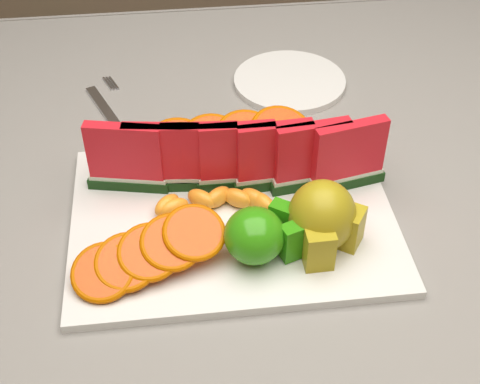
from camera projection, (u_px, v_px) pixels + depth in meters
name	position (u px, v px, depth m)	size (l,w,h in m)	color
table	(237.00, 237.00, 0.96)	(1.40, 0.90, 0.75)	#4D2819
tablecloth	(236.00, 205.00, 0.92)	(1.53, 1.03, 0.20)	gray
platter	(233.00, 218.00, 0.84)	(0.40, 0.30, 0.01)	silver
apple_cluster	(260.00, 235.00, 0.76)	(0.10, 0.08, 0.07)	#188208
pear_cluster	(324.00, 219.00, 0.77)	(0.11, 0.10, 0.09)	#B87E23
side_plate	(290.00, 81.00, 1.08)	(0.19, 0.19, 0.01)	silver
fork	(109.00, 112.00, 1.02)	(0.08, 0.19, 0.00)	silver
watermelon_row	(237.00, 158.00, 0.84)	(0.39, 0.07, 0.10)	#0B3E0F
orange_fan_front	(149.00, 252.00, 0.75)	(0.19, 0.12, 0.05)	red
orange_fan_back	(212.00, 139.00, 0.92)	(0.29, 0.11, 0.05)	red
tangerine_segments	(216.00, 201.00, 0.83)	(0.16, 0.06, 0.02)	orange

